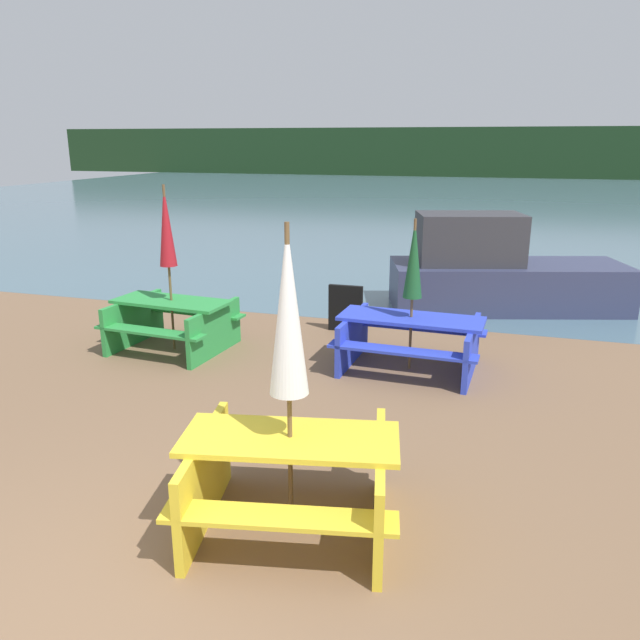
# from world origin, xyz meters

# --- Properties ---
(ground_plane) EXTENTS (60.00, 60.00, 0.00)m
(ground_plane) POSITION_xyz_m (0.00, 0.00, 0.00)
(ground_plane) COLOR brown
(water) EXTENTS (60.00, 50.00, 0.00)m
(water) POSITION_xyz_m (0.00, 32.36, -0.00)
(water) COLOR slate
(water) RESTS_ON ground_plane
(far_treeline) EXTENTS (80.00, 1.60, 4.00)m
(far_treeline) POSITION_xyz_m (0.00, 52.36, 2.00)
(far_treeline) COLOR #193319
(far_treeline) RESTS_ON water
(picnic_table_yellow) EXTENTS (1.90, 1.67, 0.79)m
(picnic_table_yellow) POSITION_xyz_m (0.92, 1.50, 0.47)
(picnic_table_yellow) COLOR yellow
(picnic_table_yellow) RESTS_ON ground_plane
(picnic_table_green) EXTENTS (1.79, 1.51, 0.74)m
(picnic_table_green) POSITION_xyz_m (-2.19, 5.16, 0.45)
(picnic_table_green) COLOR green
(picnic_table_green) RESTS_ON ground_plane
(picnic_table_blue) EXTENTS (1.95, 1.46, 0.72)m
(picnic_table_blue) POSITION_xyz_m (1.26, 5.34, 0.45)
(picnic_table_blue) COLOR blue
(picnic_table_blue) RESTS_ON ground_plane
(umbrella_white) EXTENTS (0.29, 0.29, 2.42)m
(umbrella_white) POSITION_xyz_m (0.92, 1.50, 1.77)
(umbrella_white) COLOR brown
(umbrella_white) RESTS_ON ground_plane
(umbrella_crimson) EXTENTS (0.24, 0.24, 2.38)m
(umbrella_crimson) POSITION_xyz_m (-2.19, 5.16, 1.79)
(umbrella_crimson) COLOR brown
(umbrella_crimson) RESTS_ON ground_plane
(umbrella_darkgreen) EXTENTS (0.25, 0.25, 2.01)m
(umbrella_darkgreen) POSITION_xyz_m (1.26, 5.34, 1.48)
(umbrella_darkgreen) COLOR brown
(umbrella_darkgreen) RESTS_ON ground_plane
(boat) EXTENTS (4.38, 2.59, 1.72)m
(boat) POSITION_xyz_m (2.28, 8.92, 0.63)
(boat) COLOR #333856
(boat) RESTS_ON water
(signboard) EXTENTS (0.55, 0.08, 0.75)m
(signboard) POSITION_xyz_m (0.00, 6.76, 0.38)
(signboard) COLOR black
(signboard) RESTS_ON ground_plane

